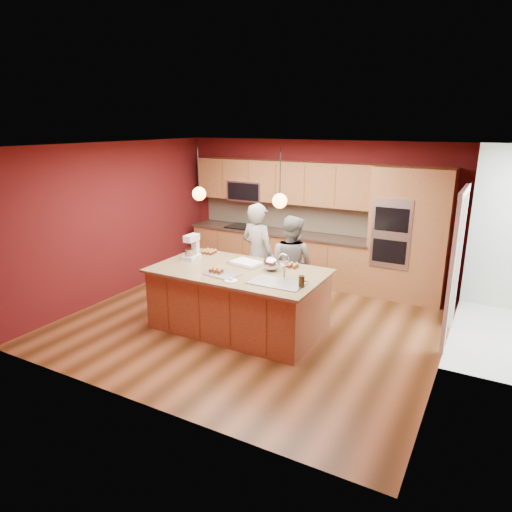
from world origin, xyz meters
The scene contains 24 objects.
floor centered at (0.00, 0.00, 0.00)m, with size 5.50×5.50×0.00m, color #452610.
ceiling centered at (0.00, 0.00, 2.70)m, with size 5.50×5.50×0.00m, color silver.
wall_back centered at (0.00, 2.50, 1.35)m, with size 5.50×5.50×0.00m, color #531214.
wall_front centered at (0.00, -2.50, 1.35)m, with size 5.50×5.50×0.00m, color #531214.
wall_left centered at (-2.75, 0.00, 1.35)m, with size 5.00×5.00×0.00m, color #531214.
wall_right centered at (2.75, 0.00, 1.35)m, with size 5.00×5.00×0.00m, color #531214.
cabinet_run centered at (-0.68, 2.25, 0.98)m, with size 3.74×0.64×2.30m.
oven_column centered at (1.85, 2.19, 1.15)m, with size 1.30×0.62×2.30m.
doorway_trim centered at (2.73, 0.80, 1.05)m, with size 0.08×1.11×2.20m, color silver, non-canonical shape.
pendant_left centered at (-0.75, -0.29, 2.00)m, with size 0.20×0.20×0.80m.
pendant_right centered at (0.57, -0.29, 2.00)m, with size 0.20×0.20×0.80m.
island centered at (-0.07, -0.30, 0.48)m, with size 2.53×1.42×1.31m.
person_left centered at (-0.28, 0.66, 0.88)m, with size 0.64×0.42×1.76m, color black.
person_right centered at (0.32, 0.66, 0.81)m, with size 0.78×0.61×1.61m, color slate.
stand_mixer centered at (-1.02, -0.17, 1.10)m, with size 0.21×0.29×0.39m.
sheet_cake centered at (-0.12, -0.01, 0.95)m, with size 0.56×0.46×0.05m.
cooling_rack centered at (-0.17, -0.61, 0.94)m, with size 0.46×0.33×0.02m, color #BABCC2.
mixing_bowl centered at (0.35, -0.09, 1.03)m, with size 0.25×0.25×0.21m, color silver.
plate centered at (0.09, -0.79, 0.94)m, with size 0.18×0.18×0.01m, color white.
tumbler centered at (1.02, -0.54, 1.01)m, with size 0.08×0.08×0.16m, color #32220B.
phone centered at (0.95, -0.32, 0.94)m, with size 0.12×0.06×0.01m, color black.
cupcakes_left centered at (-0.96, 0.21, 0.96)m, with size 0.22×0.22×0.07m, color #C2803D, non-canonical shape.
cupcakes_rack centered at (-0.28, -0.60, 0.98)m, with size 0.22×0.15×0.07m, color #C2803D, non-canonical shape.
cupcakes_right centered at (0.54, 0.17, 0.97)m, with size 0.25×0.17×0.07m, color #C2803D, non-canonical shape.
Camera 1 is at (3.19, -5.75, 3.00)m, focal length 32.00 mm.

